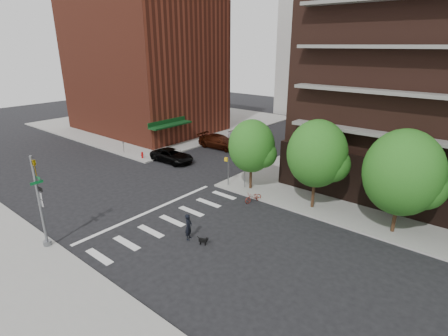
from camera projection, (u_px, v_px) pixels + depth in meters
The scene contains 17 objects.
ground at pixel (146, 209), 27.57m from camera, with size 120.00×120.00×0.00m, color black.
sidewalk_nw at pixel (165, 120), 59.33m from camera, with size 31.00×33.00×0.15m, color gray.
crosswalk at pixel (165, 217), 26.24m from camera, with size 3.85×13.00×0.01m.
midrise_nw at pixel (144, 60), 50.46m from camera, with size 21.40×15.50×20.00m.
tree_a at pixel (252, 146), 29.97m from camera, with size 4.00×4.00×5.90m.
tree_b at pixel (317, 154), 26.19m from camera, with size 4.50×4.50×6.65m.
tree_c at pixel (403, 173), 22.61m from camera, with size 5.00×5.00×6.80m.
traffic_signal at pixel (41, 209), 21.51m from camera, with size 0.90×0.75×6.00m.
pedestrian_signal at pixel (232, 168), 31.29m from camera, with size 2.18×0.67×2.60m.
fire_hydrant at pixel (142, 155), 39.36m from camera, with size 0.24×0.24×0.73m.
parking_meter at pixel (123, 146), 41.33m from camera, with size 0.10×0.08×1.32m.
parked_car_black at pixel (172, 156), 38.43m from camera, with size 5.18×2.39×1.44m, color black.
parked_car_maroon at pixel (220, 142), 43.50m from camera, with size 5.75×2.34×1.67m, color #3B1509.
parked_car_silver at pixel (247, 136), 46.42m from camera, with size 5.06×1.77×1.67m, color silver.
scooter at pixel (253, 197), 28.68m from camera, with size 0.58×1.67×0.88m, color maroon.
dog_walker at pixel (189, 227), 23.08m from camera, with size 0.43×0.66×1.82m, color black.
dog at pixel (203, 240), 22.57m from camera, with size 0.64×0.39×0.54m.
Camera 1 is at (20.62, -15.22, 12.30)m, focal length 28.00 mm.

